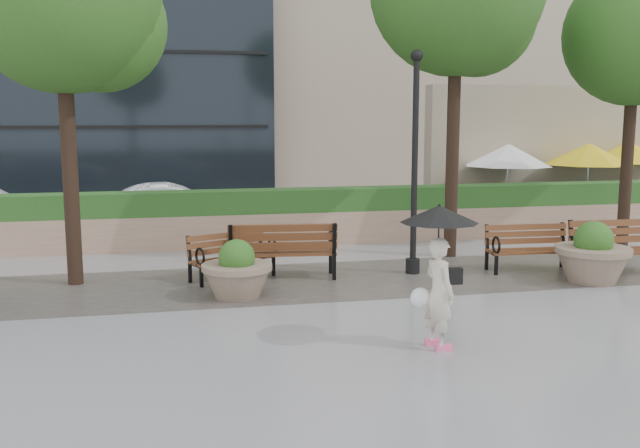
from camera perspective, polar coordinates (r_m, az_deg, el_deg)
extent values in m
plane|color=gray|center=(10.85, 4.77, -8.03)|extent=(100.00, 100.00, 0.00)
cube|color=#383330|center=(13.65, 1.09, -4.49)|extent=(28.00, 3.20, 0.01)
cube|color=tan|center=(17.42, -1.93, -0.29)|extent=(24.00, 0.80, 0.80)
cube|color=#174519|center=(17.33, -1.94, 1.92)|extent=(24.00, 0.75, 0.55)
cube|color=tan|center=(23.59, 20.08, 5.45)|extent=(10.00, 0.60, 4.00)
cube|color=#174519|center=(21.61, 21.84, 0.98)|extent=(8.00, 0.50, 0.90)
cube|color=black|center=(21.39, -3.84, 0.30)|extent=(40.00, 7.00, 0.00)
cube|color=brown|center=(13.69, -6.96, -2.80)|extent=(1.71, 1.14, 0.05)
cube|color=brown|center=(13.86, -7.51, -1.47)|extent=(1.56, 0.79, 0.39)
cube|color=black|center=(13.75, -7.01, -3.57)|extent=(1.75, 1.22, 0.42)
torus|color=black|center=(13.15, -9.58, -2.59)|extent=(0.18, 0.33, 0.34)
torus|color=black|center=(13.92, -3.84, -1.87)|extent=(0.18, 0.33, 0.34)
cube|color=brown|center=(13.75, -3.05, -2.28)|extent=(2.11, 0.84, 0.06)
cube|color=brown|center=(13.37, -2.99, -1.05)|extent=(2.06, 0.36, 0.48)
cube|color=black|center=(13.77, -3.03, -3.28)|extent=(2.13, 0.95, 0.53)
torus|color=black|center=(14.00, 0.88, -1.21)|extent=(0.10, 0.43, 0.42)
torus|color=black|center=(13.90, -7.10, -1.35)|extent=(0.10, 0.43, 0.42)
cube|color=brown|center=(14.91, 16.53, -2.08)|extent=(1.76, 0.61, 0.05)
cube|color=brown|center=(15.10, 16.13, -0.77)|extent=(1.74, 0.20, 0.41)
cube|color=black|center=(14.97, 16.44, -2.82)|extent=(1.76, 0.70, 0.44)
torus|color=black|center=(14.38, 13.91, -1.65)|extent=(0.07, 0.36, 0.36)
torus|color=black|center=(15.10, 19.64, -1.42)|extent=(0.07, 0.36, 0.36)
cube|color=brown|center=(15.16, 23.10, -2.00)|extent=(2.02, 0.68, 0.06)
cube|color=brown|center=(15.37, 22.55, -0.54)|extent=(2.00, 0.21, 0.47)
cube|color=black|center=(15.23, 22.98, -2.84)|extent=(2.02, 0.79, 0.51)
torus|color=black|center=(14.47, 20.45, -1.53)|extent=(0.07, 0.41, 0.41)
cylinder|color=#7F6B56|center=(12.34, -6.67, -3.43)|extent=(1.22, 1.22, 0.10)
sphere|color=#164012|center=(12.30, -6.68, -2.67)|extent=(0.63, 0.63, 0.63)
cylinder|color=#7F6B56|center=(14.31, 21.00, -1.96)|extent=(1.39, 1.39, 0.11)
sphere|color=#164012|center=(14.28, 21.05, -1.20)|extent=(0.72, 0.72, 0.72)
cylinder|color=black|center=(14.03, 7.58, 4.43)|extent=(0.12, 0.12, 4.19)
cylinder|color=black|center=(14.30, 7.42, -3.36)|extent=(0.28, 0.28, 0.30)
sphere|color=black|center=(14.03, 7.76, 13.20)|extent=(0.24, 0.24, 0.24)
cylinder|color=black|center=(13.75, -19.44, 5.41)|extent=(0.28, 0.28, 4.89)
sphere|color=#164012|center=(14.07, -17.26, 14.99)|extent=(2.46, 2.46, 2.46)
cylinder|color=black|center=(15.92, 10.59, 7.04)|extent=(0.28, 0.28, 5.40)
sphere|color=#164012|center=(16.56, 12.42, 15.87)|extent=(2.60, 2.60, 2.60)
cylinder|color=black|center=(18.55, 23.41, 5.52)|extent=(0.28, 0.28, 4.64)
sphere|color=#164012|center=(18.63, 23.91, 13.67)|extent=(3.28, 3.28, 3.28)
cylinder|color=black|center=(21.11, 14.63, 0.05)|extent=(0.40, 0.40, 0.10)
cylinder|color=#99999E|center=(20.98, 14.74, 2.89)|extent=(0.06, 0.06, 2.20)
cone|color=white|center=(20.91, 14.83, 5.34)|extent=(2.50, 2.50, 0.60)
cylinder|color=black|center=(22.36, 20.44, 0.25)|extent=(0.40, 0.40, 0.10)
cylinder|color=#99999E|center=(22.24, 20.58, 2.93)|extent=(0.06, 0.06, 2.20)
cone|color=yellow|center=(22.17, 20.71, 5.25)|extent=(2.50, 2.50, 0.60)
cylinder|color=black|center=(23.99, 23.14, 0.64)|extent=(0.40, 0.40, 0.10)
cylinder|color=#99999E|center=(23.88, 23.29, 3.14)|extent=(0.06, 0.06, 2.20)
cone|color=yellow|center=(23.82, 23.42, 5.29)|extent=(2.50, 2.50, 0.60)
imported|color=silver|center=(20.26, -11.83, 1.42)|extent=(3.77, 1.35, 1.24)
imported|color=beige|center=(9.70, 9.53, -5.20)|extent=(0.52, 0.66, 1.62)
cube|color=#F2598C|center=(10.01, 9.03, -9.32)|extent=(0.15, 0.24, 0.08)
cube|color=#F2598C|center=(9.80, 9.88, -9.73)|extent=(0.15, 0.24, 0.08)
cube|color=black|center=(9.83, 10.45, -4.13)|extent=(0.16, 0.32, 0.22)
sphere|color=white|center=(9.83, 8.06, -5.88)|extent=(0.28, 0.28, 0.28)
cylinder|color=black|center=(9.61, 9.45, -1.62)|extent=(0.02, 0.02, 0.86)
cone|color=black|center=(9.55, 9.51, 0.76)|extent=(1.05, 1.05, 0.22)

